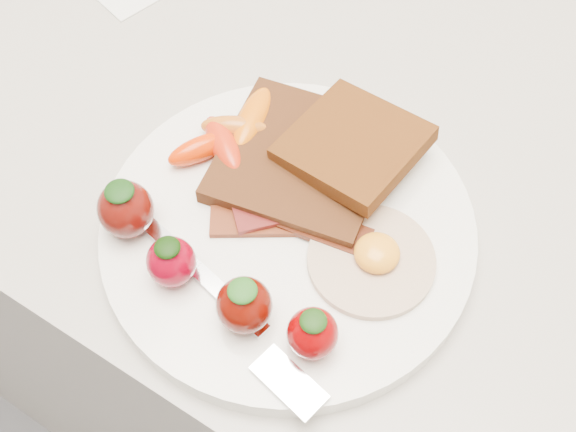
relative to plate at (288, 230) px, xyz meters
The scene contains 9 objects.
counter 0.48m from the plate, 99.41° to the left, with size 2.00×0.60×0.90m, color gray.
plate is the anchor object (origin of this frame).
toast_lower 0.06m from the plate, 110.68° to the left, with size 0.12×0.12×0.01m, color black.
toast_upper 0.08m from the plate, 81.40° to the left, with size 0.09×0.09×0.01m, color black.
fried_egg 0.07m from the plate, ahead, with size 0.11×0.11×0.02m.
bacon_strips 0.01m from the plate, 69.92° to the left, with size 0.11×0.10×0.01m.
baby_carrots 0.09m from the plate, 152.66° to the left, with size 0.06×0.11×0.02m.
strawberries 0.08m from the plate, 108.11° to the right, with size 0.19×0.05×0.05m.
fork 0.08m from the plate, 79.52° to the right, with size 0.18×0.07×0.00m.
Camera 1 is at (0.17, 1.32, 1.36)m, focal length 45.00 mm.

